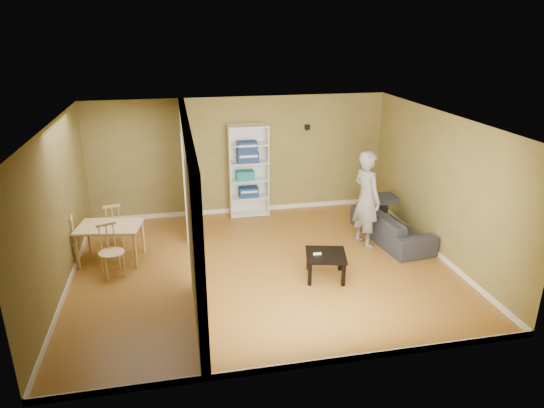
{
  "coord_description": "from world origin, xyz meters",
  "views": [
    {
      "loc": [
        -1.37,
        -7.51,
        4.03
      ],
      "look_at": [
        0.2,
        0.2,
        1.1
      ],
      "focal_mm": 32.0,
      "sensor_mm": 36.0,
      "label": 1
    }
  ],
  "objects_px": {
    "chair_near": "(111,251)",
    "chair_far": "(113,224)",
    "coffee_table": "(326,258)",
    "person": "(367,191)",
    "bookshelf": "(248,170)",
    "sofa": "(392,221)",
    "chair_left": "(65,242)",
    "dining_table": "(109,230)"
  },
  "relations": [
    {
      "from": "person",
      "to": "chair_near",
      "type": "height_order",
      "value": "person"
    },
    {
      "from": "chair_far",
      "to": "chair_near",
      "type": "bearing_deg",
      "value": 80.1
    },
    {
      "from": "sofa",
      "to": "person",
      "type": "height_order",
      "value": "person"
    },
    {
      "from": "person",
      "to": "chair_left",
      "type": "height_order",
      "value": "person"
    },
    {
      "from": "coffee_table",
      "to": "person",
      "type": "bearing_deg",
      "value": 44.73
    },
    {
      "from": "sofa",
      "to": "dining_table",
      "type": "relative_size",
      "value": 1.86
    },
    {
      "from": "sofa",
      "to": "bookshelf",
      "type": "xyz_separation_m",
      "value": [
        -2.55,
        1.95,
        0.63
      ]
    },
    {
      "from": "dining_table",
      "to": "bookshelf",
      "type": "bearing_deg",
      "value": 32.99
    },
    {
      "from": "person",
      "to": "bookshelf",
      "type": "relative_size",
      "value": 1.08
    },
    {
      "from": "chair_left",
      "to": "chair_near",
      "type": "bearing_deg",
      "value": 47.62
    },
    {
      "from": "sofa",
      "to": "coffee_table",
      "type": "bearing_deg",
      "value": 118.82
    },
    {
      "from": "bookshelf",
      "to": "coffee_table",
      "type": "distance_m",
      "value": 3.35
    },
    {
      "from": "coffee_table",
      "to": "chair_near",
      "type": "bearing_deg",
      "value": 167.58
    },
    {
      "from": "dining_table",
      "to": "chair_far",
      "type": "xyz_separation_m",
      "value": [
        -0.03,
        0.64,
        -0.16
      ]
    },
    {
      "from": "chair_near",
      "to": "chair_far",
      "type": "relative_size",
      "value": 1.03
    },
    {
      "from": "bookshelf",
      "to": "chair_left",
      "type": "relative_size",
      "value": 2.26
    },
    {
      "from": "chair_near",
      "to": "sofa",
      "type": "bearing_deg",
      "value": -16.74
    },
    {
      "from": "coffee_table",
      "to": "chair_near",
      "type": "height_order",
      "value": "chair_near"
    },
    {
      "from": "bookshelf",
      "to": "chair_left",
      "type": "bearing_deg",
      "value": -152.51
    },
    {
      "from": "coffee_table",
      "to": "bookshelf",
      "type": "bearing_deg",
      "value": 104.2
    },
    {
      "from": "coffee_table",
      "to": "chair_left",
      "type": "xyz_separation_m",
      "value": [
        -4.35,
        1.34,
        0.08
      ]
    },
    {
      "from": "bookshelf",
      "to": "chair_near",
      "type": "bearing_deg",
      "value": -138.26
    },
    {
      "from": "coffee_table",
      "to": "chair_left",
      "type": "relative_size",
      "value": 0.73
    },
    {
      "from": "bookshelf",
      "to": "coffee_table",
      "type": "xyz_separation_m",
      "value": [
        0.81,
        -3.18,
        -0.64
      ]
    },
    {
      "from": "sofa",
      "to": "chair_near",
      "type": "relative_size",
      "value": 2.2
    },
    {
      "from": "chair_left",
      "to": "chair_near",
      "type": "xyz_separation_m",
      "value": [
        0.84,
        -0.57,
        0.01
      ]
    },
    {
      "from": "coffee_table",
      "to": "chair_far",
      "type": "xyz_separation_m",
      "value": [
        -3.61,
        2.02,
        0.08
      ]
    },
    {
      "from": "chair_left",
      "to": "coffee_table",
      "type": "bearing_deg",
      "value": 64.63
    },
    {
      "from": "sofa",
      "to": "chair_near",
      "type": "distance_m",
      "value": 5.27
    },
    {
      "from": "sofa",
      "to": "dining_table",
      "type": "distance_m",
      "value": 5.33
    },
    {
      "from": "chair_near",
      "to": "chair_far",
      "type": "xyz_separation_m",
      "value": [
        -0.1,
        1.25,
        -0.01
      ]
    },
    {
      "from": "bookshelf",
      "to": "chair_far",
      "type": "bearing_deg",
      "value": -157.51
    },
    {
      "from": "sofa",
      "to": "bookshelf",
      "type": "distance_m",
      "value": 3.27
    },
    {
      "from": "person",
      "to": "chair_far",
      "type": "xyz_separation_m",
      "value": [
        -4.74,
        0.9,
        -0.65
      ]
    },
    {
      "from": "sofa",
      "to": "coffee_table",
      "type": "relative_size",
      "value": 3.08
    },
    {
      "from": "person",
      "to": "chair_near",
      "type": "xyz_separation_m",
      "value": [
        -4.64,
        -0.35,
        -0.64
      ]
    },
    {
      "from": "chair_left",
      "to": "chair_far",
      "type": "height_order",
      "value": "chair_left"
    },
    {
      "from": "person",
      "to": "coffee_table",
      "type": "distance_m",
      "value": 1.75
    },
    {
      "from": "chair_near",
      "to": "person",
      "type": "bearing_deg",
      "value": -17.52
    },
    {
      "from": "bookshelf",
      "to": "coffee_table",
      "type": "height_order",
      "value": "bookshelf"
    },
    {
      "from": "chair_near",
      "to": "chair_far",
      "type": "bearing_deg",
      "value": 72.97
    },
    {
      "from": "coffee_table",
      "to": "chair_far",
      "type": "bearing_deg",
      "value": 150.76
    }
  ]
}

